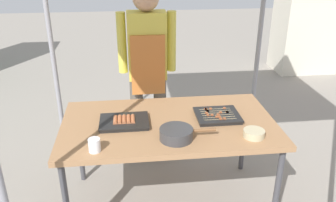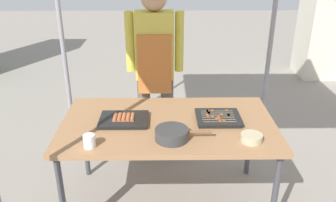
{
  "view_description": "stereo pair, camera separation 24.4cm",
  "coord_description": "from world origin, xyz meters",
  "px_view_note": "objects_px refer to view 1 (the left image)",
  "views": [
    {
      "loc": [
        -0.27,
        -2.33,
        1.98
      ],
      "look_at": [
        0.0,
        0.05,
        0.9
      ],
      "focal_mm": 37.7,
      "sensor_mm": 36.0,
      "label": 1
    },
    {
      "loc": [
        -0.03,
        -2.35,
        1.98
      ],
      "look_at": [
        0.0,
        0.05,
        0.9
      ],
      "focal_mm": 37.7,
      "sensor_mm": 36.0,
      "label": 2
    }
  ],
  "objects_px": {
    "stall_table": "(169,128)",
    "condiment_bowl": "(254,133)",
    "tray_meat_skewers": "(217,116)",
    "neighbor_stall_right": "(308,15)",
    "tray_grilled_sausages": "(124,122)",
    "cooking_wok": "(177,133)",
    "vendor_woman": "(147,62)",
    "drink_cup_near_edge": "(94,145)"
  },
  "relations": [
    {
      "from": "stall_table",
      "to": "vendor_woman",
      "type": "bearing_deg",
      "value": 98.76
    },
    {
      "from": "drink_cup_near_edge",
      "to": "neighbor_stall_right",
      "type": "distance_m",
      "value": 4.65
    },
    {
      "from": "stall_table",
      "to": "tray_grilled_sausages",
      "type": "xyz_separation_m",
      "value": [
        -0.33,
        0.01,
        0.07
      ]
    },
    {
      "from": "stall_table",
      "to": "tray_meat_skewers",
      "type": "distance_m",
      "value": 0.39
    },
    {
      "from": "tray_meat_skewers",
      "to": "condiment_bowl",
      "type": "relative_size",
      "value": 2.25
    },
    {
      "from": "tray_meat_skewers",
      "to": "cooking_wok",
      "type": "xyz_separation_m",
      "value": [
        -0.35,
        -0.28,
        0.03
      ]
    },
    {
      "from": "tray_meat_skewers",
      "to": "neighbor_stall_right",
      "type": "distance_m",
      "value": 3.79
    },
    {
      "from": "stall_table",
      "to": "neighbor_stall_right",
      "type": "height_order",
      "value": "neighbor_stall_right"
    },
    {
      "from": "tray_meat_skewers",
      "to": "drink_cup_near_edge",
      "type": "relative_size",
      "value": 3.73
    },
    {
      "from": "cooking_wok",
      "to": "neighbor_stall_right",
      "type": "bearing_deg",
      "value": 52.21
    },
    {
      "from": "tray_grilled_sausages",
      "to": "neighbor_stall_right",
      "type": "distance_m",
      "value": 4.27
    },
    {
      "from": "tray_meat_skewers",
      "to": "cooking_wok",
      "type": "bearing_deg",
      "value": -141.32
    },
    {
      "from": "cooking_wok",
      "to": "drink_cup_near_edge",
      "type": "bearing_deg",
      "value": -170.39
    },
    {
      "from": "stall_table",
      "to": "condiment_bowl",
      "type": "xyz_separation_m",
      "value": [
        0.56,
        -0.29,
        0.08
      ]
    },
    {
      "from": "condiment_bowl",
      "to": "drink_cup_near_edge",
      "type": "xyz_separation_m",
      "value": [
        -1.08,
        -0.06,
        0.02
      ]
    },
    {
      "from": "drink_cup_near_edge",
      "to": "vendor_woman",
      "type": "height_order",
      "value": "vendor_woman"
    },
    {
      "from": "tray_grilled_sausages",
      "to": "condiment_bowl",
      "type": "height_order",
      "value": "same"
    },
    {
      "from": "condiment_bowl",
      "to": "tray_meat_skewers",
      "type": "bearing_deg",
      "value": 120.1
    },
    {
      "from": "stall_table",
      "to": "neighbor_stall_right",
      "type": "xyz_separation_m",
      "value": [
        2.62,
        3.09,
        0.22
      ]
    },
    {
      "from": "tray_grilled_sausages",
      "to": "cooking_wok",
      "type": "bearing_deg",
      "value": -36.21
    },
    {
      "from": "tray_meat_skewers",
      "to": "drink_cup_near_edge",
      "type": "bearing_deg",
      "value": -157.33
    },
    {
      "from": "drink_cup_near_edge",
      "to": "neighbor_stall_right",
      "type": "height_order",
      "value": "neighbor_stall_right"
    },
    {
      "from": "neighbor_stall_right",
      "to": "stall_table",
      "type": "bearing_deg",
      "value": -130.28
    },
    {
      "from": "tray_meat_skewers",
      "to": "vendor_woman",
      "type": "xyz_separation_m",
      "value": [
        -0.49,
        0.69,
        0.23
      ]
    },
    {
      "from": "drink_cup_near_edge",
      "to": "neighbor_stall_right",
      "type": "relative_size",
      "value": 0.05
    },
    {
      "from": "stall_table",
      "to": "vendor_woman",
      "type": "height_order",
      "value": "vendor_woman"
    },
    {
      "from": "tray_grilled_sausages",
      "to": "drink_cup_near_edge",
      "type": "relative_size",
      "value": 4.05
    },
    {
      "from": "neighbor_stall_right",
      "to": "cooking_wok",
      "type": "bearing_deg",
      "value": -127.79
    },
    {
      "from": "vendor_woman",
      "to": "stall_table",
      "type": "bearing_deg",
      "value": 98.76
    },
    {
      "from": "tray_meat_skewers",
      "to": "neighbor_stall_right",
      "type": "bearing_deg",
      "value": 53.81
    },
    {
      "from": "stall_table",
      "to": "cooking_wok",
      "type": "bearing_deg",
      "value": -84.54
    },
    {
      "from": "tray_meat_skewers",
      "to": "cooking_wok",
      "type": "distance_m",
      "value": 0.45
    },
    {
      "from": "tray_meat_skewers",
      "to": "vendor_woman",
      "type": "distance_m",
      "value": 0.88
    },
    {
      "from": "drink_cup_near_edge",
      "to": "vendor_woman",
      "type": "relative_size",
      "value": 0.05
    },
    {
      "from": "tray_grilled_sausages",
      "to": "stall_table",
      "type": "bearing_deg",
      "value": -0.97
    },
    {
      "from": "vendor_woman",
      "to": "drink_cup_near_edge",
      "type": "bearing_deg",
      "value": 68.98
    },
    {
      "from": "tray_grilled_sausages",
      "to": "neighbor_stall_right",
      "type": "bearing_deg",
      "value": 46.26
    },
    {
      "from": "vendor_woman",
      "to": "neighbor_stall_right",
      "type": "relative_size",
      "value": 0.92
    },
    {
      "from": "stall_table",
      "to": "cooking_wok",
      "type": "relative_size",
      "value": 4.1
    },
    {
      "from": "stall_table",
      "to": "condiment_bowl",
      "type": "bearing_deg",
      "value": -27.0
    },
    {
      "from": "tray_meat_skewers",
      "to": "drink_cup_near_edge",
      "type": "distance_m",
      "value": 0.98
    },
    {
      "from": "cooking_wok",
      "to": "drink_cup_near_edge",
      "type": "xyz_separation_m",
      "value": [
        -0.55,
        -0.09,
        0.0
      ]
    }
  ]
}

